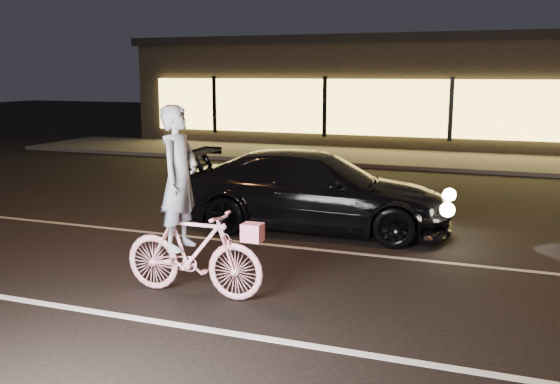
% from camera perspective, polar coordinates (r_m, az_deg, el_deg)
% --- Properties ---
extents(ground, '(90.00, 90.00, 0.00)m').
position_cam_1_polar(ground, '(8.13, 4.72, -9.52)').
color(ground, black).
rests_on(ground, ground).
extents(lane_stripe_near, '(60.00, 0.12, 0.01)m').
position_cam_1_polar(lane_stripe_near, '(6.81, 1.15, -13.64)').
color(lane_stripe_near, silver).
rests_on(lane_stripe_near, ground).
extents(lane_stripe_far, '(60.00, 0.10, 0.01)m').
position_cam_1_polar(lane_stripe_far, '(9.98, 7.88, -5.68)').
color(lane_stripe_far, gray).
rests_on(lane_stripe_far, ground).
extents(sidewalk, '(30.00, 4.00, 0.12)m').
position_cam_1_polar(sidewalk, '(20.63, 14.67, 2.80)').
color(sidewalk, '#383533').
rests_on(sidewalk, ground).
extents(storefront, '(25.40, 8.42, 4.20)m').
position_cam_1_polar(storefront, '(26.40, 16.29, 8.95)').
color(storefront, black).
rests_on(storefront, ground).
extents(cyclist, '(1.94, 0.67, 2.44)m').
position_cam_1_polar(cyclist, '(8.01, -8.31, -3.41)').
color(cyclist, '#F85082').
rests_on(cyclist, ground).
extents(sedan, '(5.05, 2.35, 1.43)m').
position_cam_1_polar(sedan, '(11.32, 3.18, 0.08)').
color(sedan, black).
rests_on(sedan, ground).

